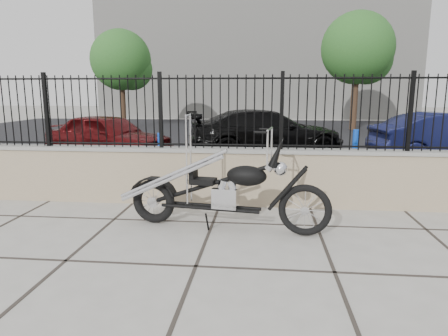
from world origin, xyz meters
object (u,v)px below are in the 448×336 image
Objects in this scene: chopper_motorcycle at (222,172)px; car_black at (267,132)px; car_red at (108,136)px; car_blue at (448,137)px.

car_black is at bearing 93.32° from chopper_motorcycle.
car_blue is at bearing -65.37° from car_red.
chopper_motorcycle reaches higher than car_blue.
chopper_motorcycle is 0.58× the size of car_black.
car_black is 1.16× the size of car_blue.
chopper_motorcycle reaches higher than car_black.
car_red is 0.81× the size of car_black.
car_blue is at bearing -111.91° from car_black.
car_black is (0.64, 6.67, -0.13)m from chopper_motorcycle.
car_black is at bearing -53.67° from car_red.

